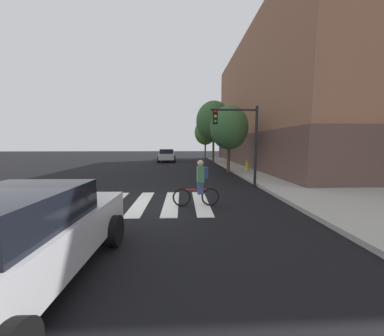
% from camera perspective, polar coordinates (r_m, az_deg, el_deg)
% --- Properties ---
extents(ground_plane, '(120.00, 120.00, 0.00)m').
position_cam_1_polar(ground_plane, '(8.72, -12.73, -8.90)').
color(ground_plane, black).
extents(sidewalk, '(6.50, 50.00, 0.15)m').
position_cam_1_polar(sidewalk, '(11.20, 37.95, -6.32)').
color(sidewalk, '#9E9B93').
rests_on(sidewalk, ground).
extents(crosswalk_stripes, '(5.16, 3.56, 0.01)m').
position_cam_1_polar(crosswalk_stripes, '(8.73, -13.07, -8.85)').
color(crosswalk_stripes, silver).
rests_on(crosswalk_stripes, ground).
extents(sedan_near, '(2.23, 4.63, 1.59)m').
position_cam_1_polar(sedan_near, '(4.37, -38.81, -14.43)').
color(sedan_near, '#B7B7BC').
rests_on(sedan_near, ground).
extents(sedan_mid, '(2.33, 4.71, 1.60)m').
position_cam_1_polar(sedan_mid, '(28.14, -6.59, 3.35)').
color(sedan_mid, '#B7B7BC').
rests_on(sedan_mid, ground).
extents(cyclist, '(1.71, 0.37, 1.69)m').
position_cam_1_polar(cyclist, '(7.94, 1.97, -3.99)').
color(cyclist, black).
rests_on(cyclist, ground).
extents(traffic_light_near, '(2.47, 0.28, 4.20)m').
position_cam_1_polar(traffic_light_near, '(11.73, 12.54, 9.08)').
color(traffic_light_near, black).
rests_on(traffic_light_near, ground).
extents(fire_hydrant, '(0.33, 0.22, 0.78)m').
position_cam_1_polar(fire_hydrant, '(18.10, 14.16, 0.63)').
color(fire_hydrant, gold).
rests_on(fire_hydrant, sidewalk).
extents(street_tree_near, '(2.92, 2.92, 5.19)m').
position_cam_1_polar(street_tree_near, '(17.37, 9.62, 10.32)').
color(street_tree_near, '#4C3823').
rests_on(street_tree_near, ground).
extents(street_tree_mid, '(4.02, 4.02, 7.16)m').
position_cam_1_polar(street_tree_mid, '(25.85, 5.66, 12.00)').
color(street_tree_mid, '#4C3823').
rests_on(street_tree_mid, ground).
extents(street_tree_far, '(3.36, 3.36, 5.98)m').
position_cam_1_polar(street_tree_far, '(34.58, 3.51, 9.25)').
color(street_tree_far, '#4C3823').
rests_on(street_tree_far, ground).
extents(corner_building, '(19.77, 25.21, 12.89)m').
position_cam_1_polar(corner_building, '(27.95, 33.08, 13.82)').
color(corner_building, brown).
rests_on(corner_building, ground).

